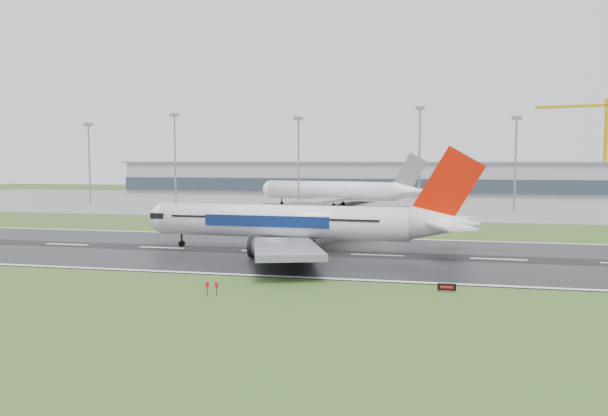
# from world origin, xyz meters

# --- Properties ---
(ground) EXTENTS (520.00, 520.00, 0.00)m
(ground) POSITION_xyz_m (0.00, 0.00, 0.00)
(ground) COLOR #304F1D
(ground) RESTS_ON ground
(runway) EXTENTS (400.00, 45.00, 0.10)m
(runway) POSITION_xyz_m (0.00, 0.00, 0.05)
(runway) COLOR black
(runway) RESTS_ON ground
(apron) EXTENTS (400.00, 130.00, 0.08)m
(apron) POSITION_xyz_m (0.00, 125.00, 0.04)
(apron) COLOR slate
(apron) RESTS_ON ground
(terminal) EXTENTS (240.00, 36.00, 15.00)m
(terminal) POSITION_xyz_m (0.00, 185.00, 7.50)
(terminal) COLOR gray
(terminal) RESTS_ON ground
(main_airliner) EXTENTS (62.81, 60.05, 17.86)m
(main_airliner) POSITION_xyz_m (6.80, 1.47, 9.03)
(main_airliner) COLOR white
(main_airliner) RESTS_ON runway
(parked_airliner) EXTENTS (72.62, 69.35, 18.13)m
(parked_airliner) POSITION_xyz_m (-3.96, 104.70, 9.15)
(parked_airliner) COLOR silver
(parked_airliner) RESTS_ON apron
(tower_crane) EXTENTS (45.00, 12.33, 44.91)m
(tower_crane) POSITION_xyz_m (107.56, 200.00, 22.45)
(tower_crane) COLOR #C18F0C
(tower_crane) RESTS_ON ground
(runway_sign) EXTENTS (2.30, 0.79, 1.04)m
(runway_sign) POSITION_xyz_m (31.15, -26.23, 0.52)
(runway_sign) COLOR black
(runway_sign) RESTS_ON ground
(floodmast_0) EXTENTS (0.64, 0.64, 29.22)m
(floodmast_0) POSITION_xyz_m (-97.98, 100.00, 14.61)
(floodmast_0) COLOR gray
(floodmast_0) RESTS_ON ground
(floodmast_1) EXTENTS (0.64, 0.64, 32.20)m
(floodmast_1) POSITION_xyz_m (-63.08, 100.00, 16.10)
(floodmast_1) COLOR gray
(floodmast_1) RESTS_ON ground
(floodmast_2) EXTENTS (0.64, 0.64, 30.23)m
(floodmast_2) POSITION_xyz_m (-16.81, 100.00, 15.11)
(floodmast_2) COLOR gray
(floodmast_2) RESTS_ON ground
(floodmast_3) EXTENTS (0.64, 0.64, 32.98)m
(floodmast_3) POSITION_xyz_m (24.54, 100.00, 16.49)
(floodmast_3) COLOR gray
(floodmast_3) RESTS_ON ground
(floodmast_4) EXTENTS (0.64, 0.64, 29.35)m
(floodmast_4) POSITION_xyz_m (54.98, 100.00, 14.68)
(floodmast_4) COLOR gray
(floodmast_4) RESTS_ON ground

